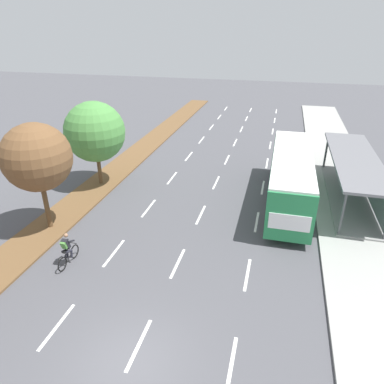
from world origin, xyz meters
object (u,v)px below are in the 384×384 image
(cyclist, at_px, (67,251))
(median_tree_third, at_px, (95,132))
(bus, at_px, (291,174))
(bus_shelter, at_px, (357,174))
(median_tree_second, at_px, (37,158))

(cyclist, distance_m, median_tree_third, 10.21)
(bus, bearing_deg, bus_shelter, 20.32)
(cyclist, relative_size, median_tree_third, 0.30)
(cyclist, xyz_separation_m, median_tree_second, (-2.95, 2.76, 3.61))
(bus, distance_m, median_tree_third, 13.71)
(bus_shelter, relative_size, bus, 1.01)
(bus_shelter, xyz_separation_m, cyclist, (-14.79, -11.19, -1.08))
(bus_shelter, distance_m, cyclist, 18.58)
(bus, distance_m, cyclist, 14.30)
(median_tree_third, bearing_deg, bus_shelter, 6.40)
(bus, bearing_deg, cyclist, -137.56)
(bus_shelter, relative_size, median_tree_third, 1.88)
(bus, bearing_deg, median_tree_second, -153.03)
(bus, xyz_separation_m, median_tree_third, (-13.56, -0.42, 1.95))
(cyclist, height_order, median_tree_third, median_tree_third)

